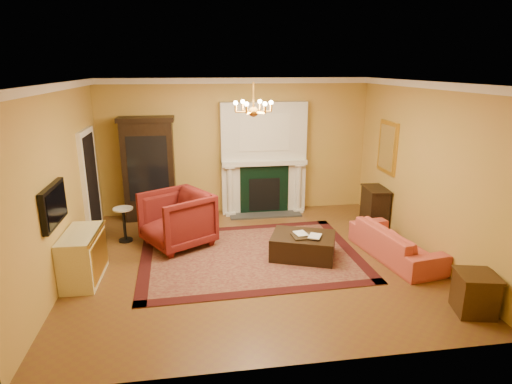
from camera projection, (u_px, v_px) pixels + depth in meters
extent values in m
cube|color=brown|center=(254.00, 261.00, 7.42)|extent=(6.00, 5.50, 0.02)
cube|color=silver|center=(253.00, 82.00, 6.56)|extent=(6.00, 5.50, 0.02)
cube|color=#C99548|center=(236.00, 147.00, 9.61)|extent=(6.00, 0.02, 3.00)
cube|color=#C99548|center=(293.00, 243.00, 4.37)|extent=(6.00, 0.02, 3.00)
cube|color=#C99548|center=(60.00, 184.00, 6.56)|extent=(0.02, 5.50, 3.00)
cube|color=#C99548|center=(425.00, 170.00, 7.42)|extent=(0.02, 5.50, 3.00)
cube|color=silver|center=(263.00, 158.00, 9.60)|extent=(1.90, 0.32, 2.50)
cube|color=silver|center=(265.00, 133.00, 9.27)|extent=(1.10, 0.01, 0.80)
cube|color=black|center=(264.00, 190.00, 9.64)|extent=(1.10, 0.02, 1.10)
cube|color=black|center=(264.00, 194.00, 9.66)|extent=(0.70, 0.02, 0.75)
cube|color=#333333|center=(265.00, 214.00, 9.68)|extent=(1.60, 0.50, 0.04)
cube|color=silver|center=(264.00, 162.00, 9.57)|extent=(1.90, 0.44, 0.10)
cylinder|color=silver|center=(230.00, 190.00, 9.51)|extent=(0.14, 0.14, 1.18)
cylinder|color=silver|center=(298.00, 187.00, 9.73)|extent=(0.14, 0.14, 1.18)
cube|color=white|center=(235.00, 81.00, 9.15)|extent=(6.00, 0.08, 0.12)
cube|color=white|center=(50.00, 88.00, 6.16)|extent=(0.08, 5.50, 0.12)
cube|color=white|center=(432.00, 85.00, 7.01)|extent=(0.08, 5.50, 0.12)
cube|color=white|center=(90.00, 183.00, 8.30)|extent=(0.08, 1.05, 2.10)
cube|color=black|center=(92.00, 185.00, 8.32)|extent=(0.02, 0.85, 1.95)
cube|color=black|center=(53.00, 205.00, 6.04)|extent=(0.08, 0.95, 0.58)
cube|color=black|center=(57.00, 205.00, 6.04)|extent=(0.01, 0.85, 0.48)
cube|color=gold|center=(388.00, 147.00, 8.70)|extent=(0.05, 0.76, 1.05)
cube|color=white|center=(386.00, 147.00, 8.70)|extent=(0.01, 0.62, 0.90)
cylinder|color=gold|center=(253.00, 95.00, 6.62)|extent=(0.03, 0.03, 0.40)
sphere|color=gold|center=(253.00, 112.00, 6.69)|extent=(0.16, 0.16, 0.16)
sphere|color=#FFE5B2|center=(271.00, 102.00, 6.69)|extent=(0.07, 0.07, 0.07)
sphere|color=#FFE5B2|center=(260.00, 101.00, 6.90)|extent=(0.07, 0.07, 0.07)
sphere|color=#FFE5B2|center=(243.00, 102.00, 6.86)|extent=(0.07, 0.07, 0.07)
sphere|color=#FFE5B2|center=(236.00, 103.00, 6.61)|extent=(0.07, 0.07, 0.07)
sphere|color=#FFE5B2|center=(247.00, 104.00, 6.40)|extent=(0.07, 0.07, 0.07)
sphere|color=#FFE5B2|center=(265.00, 104.00, 6.44)|extent=(0.07, 0.07, 0.07)
cube|color=#460F15|center=(250.00, 255.00, 7.60)|extent=(3.91, 2.99, 0.02)
cube|color=black|center=(149.00, 171.00, 9.20)|extent=(1.07, 0.49, 2.13)
imported|color=maroon|center=(177.00, 217.00, 7.90)|extent=(1.45, 1.47, 1.13)
cylinder|color=black|center=(126.00, 240.00, 8.23)|extent=(0.26, 0.26, 0.04)
cylinder|color=black|center=(124.00, 225.00, 8.14)|extent=(0.06, 0.06, 0.60)
cylinder|color=silver|center=(123.00, 209.00, 8.05)|extent=(0.37, 0.37, 0.03)
cube|color=beige|center=(83.00, 256.00, 6.64)|extent=(0.53, 1.07, 0.79)
imported|color=#B9463A|center=(396.00, 237.00, 7.43)|extent=(0.86, 1.97, 0.75)
cube|color=#36220E|center=(475.00, 294.00, 5.77)|extent=(0.57, 0.57, 0.55)
cube|color=black|center=(375.00, 207.00, 9.00)|extent=(0.45, 0.72, 0.77)
cube|color=black|center=(303.00, 246.00, 7.48)|extent=(1.28, 1.12, 0.40)
cube|color=black|center=(304.00, 236.00, 7.35)|extent=(0.43, 0.34, 0.03)
imported|color=gray|center=(296.00, 228.00, 7.32)|extent=(0.20, 0.06, 0.26)
imported|color=gray|center=(309.00, 229.00, 7.27)|extent=(0.18, 0.11, 0.27)
cylinder|color=gray|center=(237.00, 159.00, 9.45)|extent=(0.10, 0.10, 0.09)
cone|color=black|center=(237.00, 150.00, 9.40)|extent=(0.15, 0.15, 0.32)
cylinder|color=gray|center=(291.00, 157.00, 9.63)|extent=(0.11, 0.11, 0.09)
cone|color=black|center=(291.00, 147.00, 9.57)|extent=(0.16, 0.16, 0.34)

